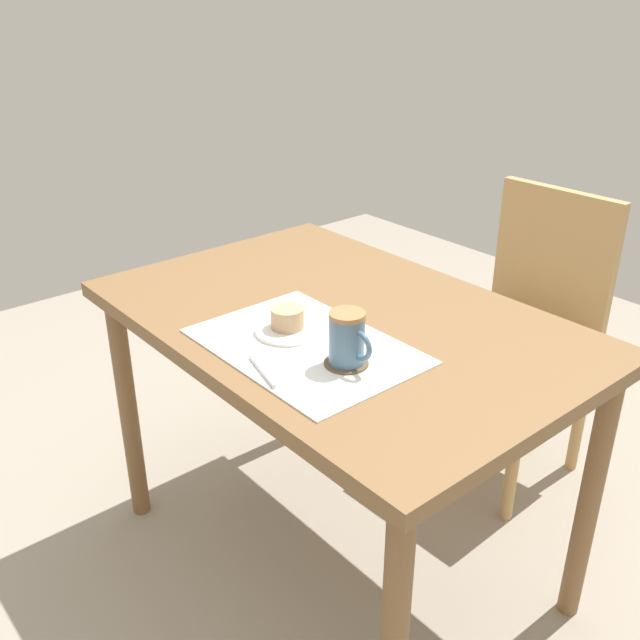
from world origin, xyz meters
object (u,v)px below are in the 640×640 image
at_px(dining_table, 339,347).
at_px(pastry, 287,318).
at_px(pastry_plate, 288,330).
at_px(wooden_chair, 523,321).
at_px(coffee_mug, 348,338).

relative_size(dining_table, pastry, 15.82).
xyz_separation_m(pastry_plate, pastry, (0.00, 0.00, 0.03)).
xyz_separation_m(dining_table, wooden_chair, (0.02, 0.72, -0.15)).
bearing_deg(dining_table, wooden_chair, 88.33).
bearing_deg(pastry_plate, wooden_chair, 88.62).
bearing_deg(pastry, wooden_chair, 88.62).
relative_size(wooden_chair, pastry, 12.22).
height_order(wooden_chair, pastry, wooden_chair).
bearing_deg(coffee_mug, pastry, -179.15).
distance_m(pastry, coffee_mug, 0.19).
height_order(wooden_chair, coffee_mug, wooden_chair).
bearing_deg(pastry_plate, pastry, 0.00).
height_order(wooden_chair, pastry_plate, wooden_chair).
xyz_separation_m(pastry_plate, coffee_mug, (0.19, 0.00, 0.05)).
bearing_deg(coffee_mug, wooden_chair, 100.91).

